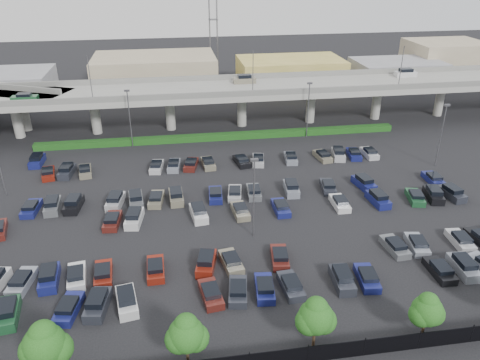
{
  "coord_description": "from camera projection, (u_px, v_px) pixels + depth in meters",
  "views": [
    {
      "loc": [
        -9.09,
        -55.53,
        31.41
      ],
      "look_at": [
        0.17,
        3.58,
        2.0
      ],
      "focal_mm": 35.0,
      "sensor_mm": 36.0,
      "label": 1
    }
  ],
  "objects": [
    {
      "name": "parked_cars",
      "position": [
        233.0,
        217.0,
        60.01
      ],
      "size": [
        63.03,
        41.55,
        1.67
      ],
      "color": "black",
      "rests_on": "ground"
    },
    {
      "name": "overpass",
      "position": [
        215.0,
        92.0,
        89.63
      ],
      "size": [
        150.0,
        13.0,
        15.8
      ],
      "color": "gray",
      "rests_on": "ground"
    },
    {
      "name": "tree_row",
      "position": [
        301.0,
        319.0,
        39.37
      ],
      "size": [
        65.07,
        3.66,
        5.94
      ],
      "color": "#332316",
      "rests_on": "ground"
    },
    {
      "name": "light_poles",
      "position": [
        210.0,
        159.0,
        62.8
      ],
      "size": [
        66.9,
        48.38,
        10.3
      ],
      "color": "#4F4E54",
      "rests_on": "ground"
    },
    {
      "name": "fence",
      "position": [
        296.0,
        356.0,
        39.12
      ],
      "size": [
        70.0,
        0.1,
        2.0
      ],
      "color": "black",
      "rests_on": "ground"
    },
    {
      "name": "distant_buildings",
      "position": [
        252.0,
        71.0,
        119.22
      ],
      "size": [
        138.0,
        24.0,
        9.0
      ],
      "color": "gray",
      "rests_on": "ground"
    },
    {
      "name": "comm_tower",
      "position": [
        213.0,
        17.0,
        123.63
      ],
      "size": [
        2.4,
        2.4,
        30.0
      ],
      "color": "#4F4E54",
      "rests_on": "ground"
    },
    {
      "name": "ground",
      "position": [
        243.0,
        204.0,
        64.35
      ],
      "size": [
        280.0,
        280.0,
        0.0
      ],
      "primitive_type": "plane",
      "color": "black"
    },
    {
      "name": "hedge",
      "position": [
        221.0,
        137.0,
        86.27
      ],
      "size": [
        66.0,
        1.6,
        1.1
      ],
      "primitive_type": "cube",
      "color": "#173910",
      "rests_on": "ground"
    }
  ]
}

